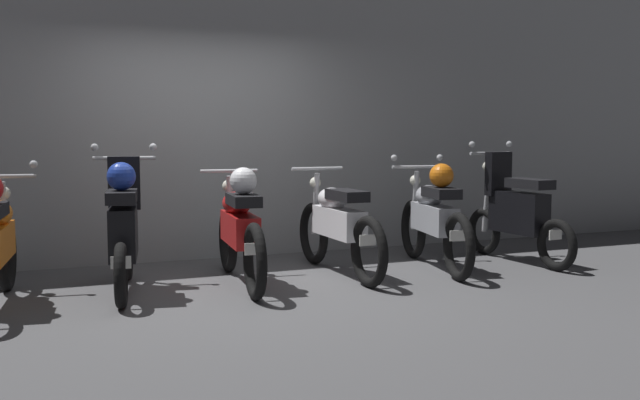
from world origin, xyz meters
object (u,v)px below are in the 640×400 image
object	(u,v)px
motorbike_slot_4	(338,225)
motorbike_slot_2	(124,228)
motorbike_slot_3	(240,228)
motorbike_slot_5	(434,217)
motorbike_slot_6	(516,213)

from	to	relation	value
motorbike_slot_4	motorbike_slot_2	bearing A→B (deg)	-178.75
motorbike_slot_2	motorbike_slot_3	xyz separation A→B (m)	(1.02, -0.06, -0.04)
motorbike_slot_3	motorbike_slot_5	xyz separation A→B (m)	(2.06, 0.01, 0.00)
motorbike_slot_4	motorbike_slot_3	bearing A→B (deg)	-174.27
motorbike_slot_2	motorbike_slot_6	world-z (taller)	same
motorbike_slot_5	motorbike_slot_3	bearing A→B (deg)	-179.73
motorbike_slot_2	motorbike_slot_3	size ratio (longest dim) A/B	0.86
motorbike_slot_4	motorbike_slot_5	xyz separation A→B (m)	(1.03, -0.09, 0.04)
motorbike_slot_2	motorbike_slot_5	distance (m)	3.08
motorbike_slot_4	motorbike_slot_6	bearing A→B (deg)	-2.43
motorbike_slot_2	motorbike_slot_5	size ratio (longest dim) A/B	0.86
motorbike_slot_2	motorbike_slot_5	bearing A→B (deg)	-0.90
motorbike_slot_2	motorbike_slot_4	size ratio (longest dim) A/B	0.86
motorbike_slot_3	motorbike_slot_5	bearing A→B (deg)	0.27
motorbike_slot_4	motorbike_slot_5	world-z (taller)	motorbike_slot_5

